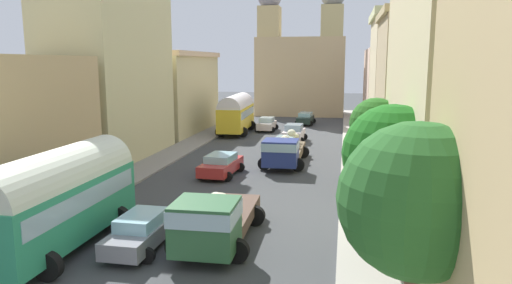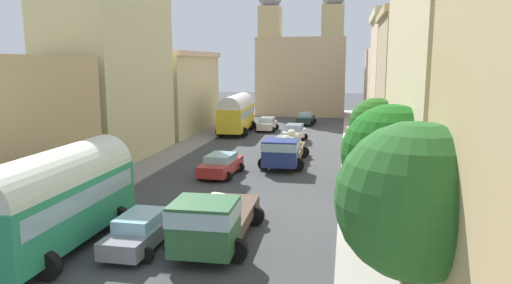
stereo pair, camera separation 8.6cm
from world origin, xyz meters
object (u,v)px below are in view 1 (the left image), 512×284
object	(u,v)px
cargo_truck_0	(214,219)
pedestrian_1	(359,197)
parked_bus_1	(236,112)
cargo_truck_1	(284,150)
car_3	(142,231)
car_2	(305,118)
car_4	(221,165)
pedestrian_0	(363,139)
pedestrian_2	(391,223)
parked_bus_0	(58,196)
car_0	(285,147)
car_1	(294,133)
car_5	(267,124)

from	to	relation	value
cargo_truck_0	pedestrian_1	world-z (taller)	cargo_truck_0
parked_bus_1	cargo_truck_1	world-z (taller)	parked_bus_1
parked_bus_1	car_3	distance (m)	30.46
car_2	car_4	xyz separation A→B (m)	(-3.25, -26.21, -0.01)
car_2	pedestrian_0	world-z (taller)	pedestrian_0
pedestrian_0	pedestrian_2	world-z (taller)	pedestrian_0
pedestrian_2	parked_bus_0	bearing A→B (deg)	-169.03
car_0	car_1	xyz separation A→B (m)	(-0.07, 7.06, 0.02)
pedestrian_0	parked_bus_0	bearing A→B (deg)	-118.05
car_4	car_5	size ratio (longest dim) A/B	1.21
parked_bus_0	car_3	world-z (taller)	parked_bus_0
car_0	car_5	bearing A→B (deg)	105.35
parked_bus_0	pedestrian_0	size ratio (longest dim) A/B	4.47
car_1	car_4	xyz separation A→B (m)	(-3.21, -13.98, -0.08)
pedestrian_0	car_4	bearing A→B (deg)	-132.18
car_2	pedestrian_1	world-z (taller)	pedestrian_1
cargo_truck_1	pedestrian_1	distance (m)	11.73
pedestrian_0	pedestrian_2	xyz separation A→B (m)	(0.38, -20.68, -0.00)
car_4	pedestrian_2	world-z (taller)	pedestrian_2
cargo_truck_1	car_1	world-z (taller)	cargo_truck_1
parked_bus_0	pedestrian_0	distance (m)	26.25
cargo_truck_0	car_2	xyz separation A→B (m)	(0.38, 37.94, -0.48)
parked_bus_1	pedestrian_0	size ratio (longest dim) A/B	4.61
pedestrian_1	car_1	bearing A→B (deg)	104.16
car_5	pedestrian_2	bearing A→B (deg)	-71.82
parked_bus_0	car_2	world-z (taller)	parked_bus_0
pedestrian_2	pedestrian_1	bearing A→B (deg)	109.25
parked_bus_1	pedestrian_0	bearing A→B (deg)	-31.92
car_5	car_3	bearing A→B (deg)	-89.23
car_2	car_4	distance (m)	26.41
cargo_truck_0	pedestrian_2	bearing A→B (deg)	10.90
cargo_truck_1	car_1	xyz separation A→B (m)	(-0.42, 10.43, -0.35)
cargo_truck_1	car_3	distance (m)	16.16
car_3	car_1	bearing A→B (deg)	83.14
parked_bus_0	car_0	bearing A→B (deg)	72.32
car_2	car_5	bearing A→B (deg)	-121.18
car_3	pedestrian_2	distance (m)	9.79
car_1	car_0	bearing A→B (deg)	-89.45
car_5	pedestrian_0	world-z (taller)	pedestrian_0
cargo_truck_0	pedestrian_0	xyz separation A→B (m)	(6.43, 21.99, -0.17)
car_3	car_5	bearing A→B (deg)	90.77
cargo_truck_0	car_5	distance (m)	32.12
car_3	pedestrian_1	world-z (taller)	pedestrian_1
car_4	car_3	bearing A→B (deg)	-89.72
car_3	car_5	world-z (taller)	car_5
parked_bus_0	car_1	xyz separation A→B (m)	(6.25, 26.86, -1.35)
parked_bus_0	parked_bus_1	xyz separation A→B (m)	(-0.16, 30.93, 0.03)
cargo_truck_0	car_3	distance (m)	2.89
car_0	cargo_truck_1	bearing A→B (deg)	-83.95
pedestrian_1	car_4	bearing A→B (deg)	140.17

